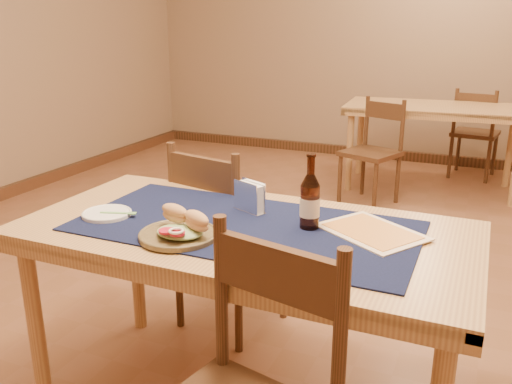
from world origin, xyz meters
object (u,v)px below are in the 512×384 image
at_px(beer_bottle, 310,201).
at_px(napkin_holder, 250,197).
at_px(main_table, 245,248).
at_px(back_table, 434,115).
at_px(chair_main_far, 226,234).
at_px(sandwich_plate, 180,230).

height_order(beer_bottle, napkin_holder, beer_bottle).
bearing_deg(main_table, back_table, 84.72).
bearing_deg(beer_bottle, chair_main_far, 141.86).
distance_m(main_table, beer_bottle, 0.29).
height_order(sandwich_plate, napkin_holder, napkin_holder).
bearing_deg(sandwich_plate, back_table, 82.61).
bearing_deg(napkin_holder, sandwich_plate, -107.29).
bearing_deg(back_table, chair_main_far, -102.73).
relative_size(chair_main_far, napkin_holder, 6.54).
bearing_deg(main_table, beer_bottle, 17.83).
bearing_deg(beer_bottle, sandwich_plate, -144.41).
relative_size(back_table, chair_main_far, 1.67).
bearing_deg(back_table, sandwich_plate, -97.39).
xyz_separation_m(back_table, sandwich_plate, (-0.45, -3.49, 0.12)).
distance_m(back_table, beer_bottle, 3.24).
relative_size(chair_main_far, beer_bottle, 3.53).
relative_size(main_table, sandwich_plate, 5.94).
bearing_deg(main_table, chair_main_far, 123.47).
relative_size(sandwich_plate, napkin_holder, 1.89).
distance_m(main_table, sandwich_plate, 0.27).
distance_m(chair_main_far, beer_bottle, 0.78).
bearing_deg(back_table, main_table, -95.28).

